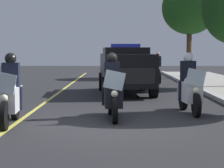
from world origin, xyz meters
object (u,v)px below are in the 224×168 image
Objects in this scene: police_motorcycle_lead_right at (113,92)px; cyclist_background at (158,68)px; tree_behind_suv at (190,8)px; police_motorcycle_lead_left at (10,96)px; police_suv at (126,68)px; police_motorcycle_trailing at (189,89)px.

cyclist_background is at bearing 168.97° from police_motorcycle_lead_right.
tree_behind_suv reaches higher than cyclist_background.
police_motorcycle_lead_left is 7.92m from police_suv.
cyclist_background is (-5.65, 1.88, -0.22)m from police_suv.
tree_behind_suv is (-16.76, 4.82, 3.82)m from police_motorcycle_lead_right.
police_suv reaches higher than police_motorcycle_lead_right.
police_motorcycle_lead_right is at bearing -11.03° from cyclist_background.
police_motorcycle_lead_left is at bearing -20.21° from cyclist_background.
cyclist_background is (-13.01, 4.79, 0.14)m from police_motorcycle_lead_left.
police_motorcycle_lead_left is 13.87m from cyclist_background.
police_suv is at bearing -18.38° from cyclist_background.
cyclist_background is 6.45m from tree_behind_suv.
police_suv is 5.96m from cyclist_background.
police_motorcycle_lead_left reaches higher than cyclist_background.
cyclist_background is at bearing -27.73° from tree_behind_suv.
police_motorcycle_lead_right is 1.00× the size of police_motorcycle_trailing.
cyclist_background is at bearing 161.62° from police_suv.
police_motorcycle_trailing is 1.22× the size of cyclist_background.
police_motorcycle_lead_left is at bearing -67.19° from police_motorcycle_trailing.
cyclist_background is (-11.08, 0.19, 0.14)m from police_motorcycle_trailing.
police_suv is (-6.41, 0.47, 0.37)m from police_motorcycle_lead_right.
police_motorcycle_lead_left is 1.22× the size of cyclist_background.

